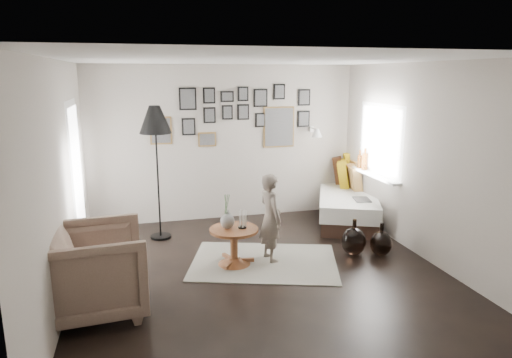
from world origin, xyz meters
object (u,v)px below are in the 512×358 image
object	(u,v)px
child	(270,218)
demijohn_large	(354,241)
armchair	(96,270)
magazine_basket	(90,289)
vase	(227,218)
daybed	(345,199)
demijohn_small	(381,243)
floor_lamp	(155,125)
pedestal_table	(234,248)

from	to	relation	value
child	demijohn_large	bearing A→B (deg)	-106.36
armchair	magazine_basket	world-z (taller)	armchair
vase	child	world-z (taller)	child
daybed	demijohn_small	distance (m)	1.76
vase	demijohn_small	xyz separation A→B (m)	(2.09, -0.23, -0.46)
floor_lamp	child	world-z (taller)	floor_lamp
daybed	armchair	size ratio (longest dim) A/B	2.27
armchair	demijohn_small	bearing A→B (deg)	-84.52
pedestal_table	daybed	size ratio (longest dim) A/B	0.27
floor_lamp	demijohn_small	distance (m)	3.60
magazine_basket	demijohn_large	xyz separation A→B (m)	(3.38, 0.62, -0.00)
demijohn_large	child	xyz separation A→B (m)	(-1.16, 0.12, 0.39)
floor_lamp	demijohn_large	distance (m)	3.27
pedestal_table	demijohn_large	size ratio (longest dim) A/B	1.24
daybed	demijohn_small	bearing A→B (deg)	-75.82
demijohn_small	child	xyz separation A→B (m)	(-1.51, 0.24, 0.42)
vase	pedestal_table	bearing A→B (deg)	-14.04
daybed	floor_lamp	world-z (taller)	floor_lamp
vase	demijohn_small	size ratio (longest dim) A/B	0.97
magazine_basket	daybed	bearing A→B (deg)	29.10
pedestal_table	demijohn_small	xyz separation A→B (m)	(2.01, -0.21, -0.05)
daybed	floor_lamp	distance (m)	3.47
daybed	child	bearing A→B (deg)	-116.94
vase	demijohn_small	world-z (taller)	vase
vase	magazine_basket	bearing A→B (deg)	-156.05
magazine_basket	floor_lamp	bearing A→B (deg)	67.17
demijohn_small	daybed	bearing A→B (deg)	80.99
magazine_basket	demijohn_large	size ratio (longest dim) A/B	0.79
vase	magazine_basket	xyz separation A→B (m)	(-1.63, -0.73, -0.44)
pedestal_table	armchair	xyz separation A→B (m)	(-1.63, -0.83, 0.23)
daybed	armchair	world-z (taller)	daybed
armchair	child	bearing A→B (deg)	-72.25
floor_lamp	magazine_basket	bearing A→B (deg)	-112.83
vase	demijohn_large	distance (m)	1.80
vase	demijohn_large	size ratio (longest dim) A/B	0.89
vase	demijohn_large	xyz separation A→B (m)	(1.74, -0.11, -0.44)
demijohn_large	armchair	bearing A→B (deg)	-167.30
vase	armchair	size ratio (longest dim) A/B	0.44
pedestal_table	vase	size ratio (longest dim) A/B	1.40
daybed	armchair	distance (m)	4.57
pedestal_table	child	world-z (taller)	child
armchair	floor_lamp	distance (m)	2.57
pedestal_table	floor_lamp	world-z (taller)	floor_lamp
armchair	daybed	bearing A→B (deg)	-63.24
magazine_basket	demijohn_small	bearing A→B (deg)	7.60
magazine_basket	demijohn_small	distance (m)	3.76
daybed	child	distance (m)	2.34
floor_lamp	child	xyz separation A→B (m)	(1.38, -1.25, -1.13)
magazine_basket	demijohn_large	bearing A→B (deg)	10.36
pedestal_table	demijohn_large	xyz separation A→B (m)	(1.66, -0.09, -0.03)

